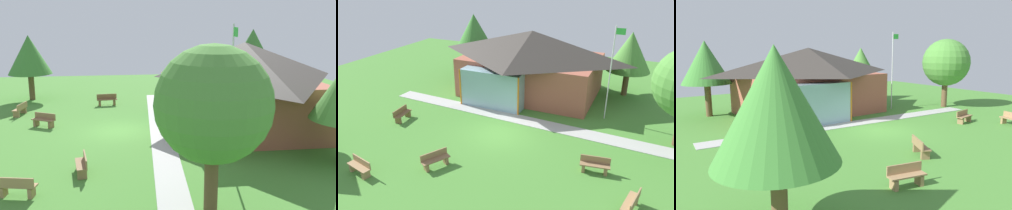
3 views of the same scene
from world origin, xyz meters
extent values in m
plane|color=#478433|center=(0.00, 0.00, 0.00)|extent=(44.00, 44.00, 0.00)
cube|color=#A35642|center=(-0.80, 7.62, 1.55)|extent=(10.39, 6.90, 3.09)
pyramid|color=#38332D|center=(-0.80, 7.62, 4.10)|extent=(11.39, 7.90, 2.01)
cube|color=#8CB2BF|center=(-2.36, 3.57, 1.39)|extent=(4.67, 1.20, 2.78)
cylinder|color=orange|center=(-4.70, 2.97, 1.39)|extent=(0.12, 0.12, 2.78)
cylinder|color=orange|center=(-0.03, 2.97, 1.39)|extent=(0.12, 0.12, 2.78)
cube|color=#ADADA8|center=(0.00, 2.35, 0.01)|extent=(20.38, 2.35, 0.03)
cylinder|color=silver|center=(5.63, 4.96, 3.18)|extent=(0.08, 0.08, 6.36)
cube|color=green|center=(5.93, 4.96, 6.01)|extent=(0.60, 0.02, 0.40)
cube|color=#9E7A51|center=(-4.61, -6.86, 0.45)|extent=(1.56, 0.74, 0.06)
cube|color=#9E7A51|center=(-4.07, -6.97, 0.20)|extent=(0.24, 0.42, 0.39)
cube|color=#9E7A51|center=(-5.14, -6.74, 0.20)|extent=(0.24, 0.42, 0.39)
cube|color=#9E7A51|center=(-4.57, -6.67, 0.66)|extent=(1.48, 0.37, 0.36)
cube|color=brown|center=(-6.88, -1.01, 0.45)|extent=(0.60, 1.54, 0.06)
cube|color=brown|center=(-6.95, -0.47, 0.20)|extent=(0.42, 0.20, 0.39)
cube|color=brown|center=(-6.82, -1.56, 0.20)|extent=(0.42, 0.20, 0.39)
cube|color=brown|center=(-7.07, -1.03, 0.66)|extent=(0.23, 1.50, 0.36)
cube|color=#9E7A51|center=(8.07, -3.96, 0.45)|extent=(0.73, 1.56, 0.06)
cube|color=#9E7A51|center=(8.18, -3.42, 0.20)|extent=(0.42, 0.24, 0.39)
cube|color=olive|center=(6.18, -1.76, 0.45)|extent=(1.55, 0.66, 0.06)
cube|color=olive|center=(6.72, -1.68, 0.20)|extent=(0.22, 0.42, 0.39)
cube|color=olive|center=(5.64, -1.85, 0.20)|extent=(0.22, 0.42, 0.39)
cube|color=olive|center=(6.15, -1.57, 0.66)|extent=(1.49, 0.29, 0.36)
cube|color=olive|center=(-1.46, -4.72, 0.45)|extent=(1.09, 1.53, 0.06)
cube|color=olive|center=(-1.20, -4.23, 0.20)|extent=(0.43, 0.33, 0.39)
cube|color=olive|center=(-1.72, -5.20, 0.20)|extent=(0.43, 0.33, 0.39)
cube|color=olive|center=(-1.63, -4.63, 0.66)|extent=(0.76, 1.35, 0.36)
cylinder|color=brown|center=(6.37, 10.22, 1.03)|extent=(0.45, 0.45, 2.07)
cone|color=#4C8C38|center=(6.37, 10.22, 3.60)|extent=(3.40, 3.40, 3.06)
cylinder|color=brown|center=(-7.77, 10.56, 1.22)|extent=(0.46, 0.46, 2.44)
cone|color=#3D7F33|center=(-7.77, 10.56, 4.03)|extent=(3.55, 3.55, 3.19)
cylinder|color=brown|center=(-9.70, -7.07, 1.05)|extent=(0.45, 0.45, 2.10)
cone|color=#3D7F33|center=(-9.70, -7.07, 3.63)|extent=(3.41, 3.41, 3.07)
cylinder|color=brown|center=(10.07, 3.03, 1.18)|extent=(0.48, 0.48, 2.36)
sphere|color=#4C8C38|center=(10.07, 3.03, 3.86)|extent=(3.99, 3.99, 3.99)
camera|label=1|loc=(22.22, 0.01, 6.73)|focal=41.49mm
camera|label=2|loc=(7.78, -16.09, 9.71)|focal=34.30mm
camera|label=3|loc=(-12.82, -14.64, 5.06)|focal=34.10mm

